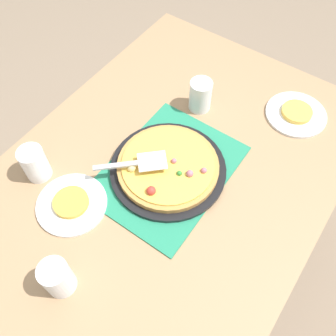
# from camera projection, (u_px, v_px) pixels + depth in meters

# --- Properties ---
(ground_plane) EXTENTS (8.00, 8.00, 0.00)m
(ground_plane) POSITION_uv_depth(u_px,v_px,m) (168.00, 253.00, 1.86)
(ground_plane) COLOR #84705B
(dining_table) EXTENTS (1.40, 1.00, 0.75)m
(dining_table) POSITION_uv_depth(u_px,v_px,m) (168.00, 188.00, 1.32)
(dining_table) COLOR #9E7A56
(dining_table) RESTS_ON ground_plane
(placemat) EXTENTS (0.48, 0.36, 0.01)m
(placemat) POSITION_uv_depth(u_px,v_px,m) (168.00, 171.00, 1.23)
(placemat) COLOR #237F5B
(placemat) RESTS_ON dining_table
(pizza_pan) EXTENTS (0.38, 0.38, 0.01)m
(pizza_pan) POSITION_uv_depth(u_px,v_px,m) (168.00, 169.00, 1.22)
(pizza_pan) COLOR black
(pizza_pan) RESTS_ON placemat
(pizza) EXTENTS (0.33, 0.33, 0.05)m
(pizza) POSITION_uv_depth(u_px,v_px,m) (168.00, 166.00, 1.20)
(pizza) COLOR #B78442
(pizza) RESTS_ON pizza_pan
(plate_near_left) EXTENTS (0.22, 0.22, 0.01)m
(plate_near_left) POSITION_uv_depth(u_px,v_px,m) (72.00, 204.00, 1.16)
(plate_near_left) COLOR white
(plate_near_left) RESTS_ON dining_table
(plate_far_right) EXTENTS (0.22, 0.22, 0.01)m
(plate_far_right) POSITION_uv_depth(u_px,v_px,m) (296.00, 114.00, 1.36)
(plate_far_right) COLOR white
(plate_far_right) RESTS_ON dining_table
(served_slice_left) EXTENTS (0.11, 0.11, 0.02)m
(served_slice_left) POSITION_uv_depth(u_px,v_px,m) (71.00, 202.00, 1.15)
(served_slice_left) COLOR gold
(served_slice_left) RESTS_ON plate_near_left
(served_slice_right) EXTENTS (0.11, 0.11, 0.02)m
(served_slice_right) POSITION_uv_depth(u_px,v_px,m) (297.00, 112.00, 1.35)
(served_slice_right) COLOR #EAB747
(served_slice_right) RESTS_ON plate_far_right
(cup_near) EXTENTS (0.08, 0.08, 0.12)m
(cup_near) POSITION_uv_depth(u_px,v_px,m) (200.00, 95.00, 1.34)
(cup_near) COLOR white
(cup_near) RESTS_ON dining_table
(cup_far) EXTENTS (0.08, 0.08, 0.12)m
(cup_far) POSITION_uv_depth(u_px,v_px,m) (57.00, 278.00, 0.98)
(cup_far) COLOR white
(cup_far) RESTS_ON dining_table
(cup_corner) EXTENTS (0.08, 0.08, 0.12)m
(cup_corner) POSITION_uv_depth(u_px,v_px,m) (35.00, 163.00, 1.17)
(cup_corner) COLOR white
(cup_corner) RESTS_ON dining_table
(pizza_server) EXTENTS (0.19, 0.20, 0.01)m
(pizza_server) POSITION_uv_depth(u_px,v_px,m) (137.00, 163.00, 1.16)
(pizza_server) COLOR silver
(pizza_server) RESTS_ON pizza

